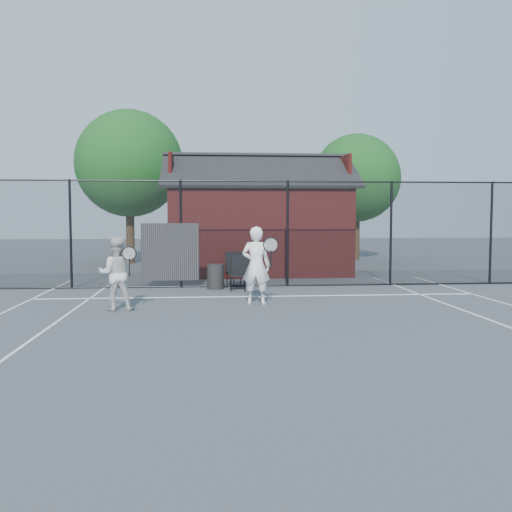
{
  "coord_description": "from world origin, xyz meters",
  "views": [
    {
      "loc": [
        -1.3,
        -10.98,
        1.99
      ],
      "look_at": [
        -0.18,
        1.74,
        1.1
      ],
      "focal_mm": 40.0,
      "sensor_mm": 36.0,
      "label": 1
    }
  ],
  "objects": [
    {
      "name": "tree_left",
      "position": [
        -4.5,
        13.5,
        4.19
      ],
      "size": [
        4.48,
        4.48,
        6.44
      ],
      "color": "#2E2212",
      "rests_on": "ground"
    },
    {
      "name": "clubhouse",
      "position": [
        0.5,
        9.0,
        1.61
      ],
      "size": [
        6.5,
        4.36,
        4.19
      ],
      "color": "maroon",
      "rests_on": "ground"
    },
    {
      "name": "waste_bin",
      "position": [
        -1.05,
        4.6,
        0.34
      ],
      "size": [
        0.5,
        0.5,
        0.68
      ],
      "primitive_type": "cylinder",
      "rotation": [
        0.0,
        0.0,
        0.07
      ],
      "color": "black",
      "rests_on": "ground"
    },
    {
      "name": "ground",
      "position": [
        0.0,
        0.0,
        0.0
      ],
      "size": [
        80.0,
        80.0,
        0.0
      ],
      "primitive_type": "plane",
      "color": "#434A4D",
      "rests_on": "ground"
    },
    {
      "name": "chair_left",
      "position": [
        -0.42,
        4.1,
        0.47
      ],
      "size": [
        0.54,
        0.56,
        0.93
      ],
      "primitive_type": "cube",
      "rotation": [
        0.0,
        0.0,
        -0.24
      ],
      "color": "black",
      "rests_on": "ground"
    },
    {
      "name": "player_front",
      "position": [
        -0.18,
        1.77,
        0.89
      ],
      "size": [
        0.84,
        0.67,
        1.77
      ],
      "color": "white",
      "rests_on": "ground"
    },
    {
      "name": "chair_right",
      "position": [
        -0.5,
        4.6,
        0.49
      ],
      "size": [
        0.56,
        0.58,
        0.98
      ],
      "primitive_type": "cube",
      "rotation": [
        0.0,
        0.0,
        0.21
      ],
      "color": "black",
      "rests_on": "ground"
    },
    {
      "name": "player_back",
      "position": [
        -3.2,
        1.23,
        0.78
      ],
      "size": [
        0.86,
        0.64,
        1.56
      ],
      "color": "silver",
      "rests_on": "ground"
    },
    {
      "name": "tree_right",
      "position": [
        5.5,
        14.5,
        3.71
      ],
      "size": [
        3.97,
        3.97,
        5.7
      ],
      "color": "#2E2212",
      "rests_on": "ground"
    },
    {
      "name": "court_lines",
      "position": [
        0.0,
        -1.32,
        0.01
      ],
      "size": [
        11.02,
        18.0,
        0.01
      ],
      "color": "white",
      "rests_on": "ground"
    },
    {
      "name": "fence",
      "position": [
        -0.3,
        5.0,
        1.45
      ],
      "size": [
        22.04,
        3.0,
        3.0
      ],
      "color": "black",
      "rests_on": "ground"
    }
  ]
}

